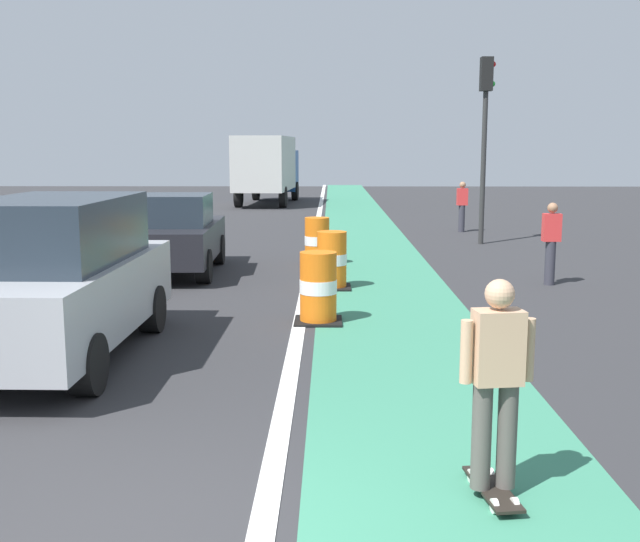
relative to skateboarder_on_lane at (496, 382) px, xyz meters
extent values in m
cube|color=#387F60|center=(-0.21, 11.13, -0.91)|extent=(2.50, 80.00, 0.01)
cube|color=silver|center=(-1.71, 11.13, -0.91)|extent=(0.20, 80.00, 0.01)
cube|color=black|center=(0.00, 0.00, -0.84)|extent=(0.33, 0.82, 0.02)
cylinder|color=silver|center=(-0.11, 0.25, -0.86)|extent=(0.05, 0.11, 0.11)
cylinder|color=silver|center=(0.04, 0.27, -0.86)|extent=(0.05, 0.11, 0.11)
cylinder|color=silver|center=(-0.04, -0.27, -0.86)|extent=(0.05, 0.11, 0.11)
cylinder|color=silver|center=(0.11, -0.25, -0.86)|extent=(0.05, 0.11, 0.11)
cylinder|color=#514C47|center=(-0.10, -0.01, -0.42)|extent=(0.15, 0.15, 0.82)
cylinder|color=#514C47|center=(0.10, 0.01, -0.42)|extent=(0.15, 0.15, 0.82)
cube|color=tan|center=(0.00, 0.00, 0.27)|extent=(0.39, 0.27, 0.56)
cylinder|color=tan|center=(-0.24, -0.03, 0.24)|extent=(0.09, 0.09, 0.48)
cylinder|color=tan|center=(0.24, 0.03, 0.24)|extent=(0.09, 0.09, 0.48)
sphere|color=tan|center=(0.00, 0.00, 0.67)|extent=(0.22, 0.22, 0.22)
cube|color=#9EA0A5|center=(-4.67, 3.80, -0.12)|extent=(1.88, 4.61, 0.90)
cube|color=#232D38|center=(-4.67, 3.80, 0.73)|extent=(1.64, 2.87, 0.80)
cylinder|color=black|center=(-5.47, 5.23, -0.57)|extent=(0.29, 0.68, 0.68)
cylinder|color=black|center=(-3.83, 5.22, -0.57)|extent=(0.29, 0.68, 0.68)
cylinder|color=black|center=(-3.86, 2.37, -0.57)|extent=(0.29, 0.68, 0.68)
cube|color=black|center=(-4.62, 10.49, -0.21)|extent=(2.00, 4.17, 0.72)
cube|color=#232D38|center=(-4.61, 10.25, 0.47)|extent=(1.69, 1.79, 0.64)
cylinder|color=black|center=(-5.49, 11.73, -0.57)|extent=(0.31, 0.69, 0.68)
cylinder|color=black|center=(-3.85, 11.80, -0.57)|extent=(0.31, 0.69, 0.68)
cylinder|color=black|center=(-5.39, 9.19, -0.57)|extent=(0.31, 0.69, 0.68)
cylinder|color=black|center=(-3.75, 9.26, -0.57)|extent=(0.31, 0.69, 0.68)
cylinder|color=orange|center=(-1.43, 5.86, -0.66)|extent=(0.56, 0.56, 0.42)
cylinder|color=white|center=(-1.43, 5.86, -0.35)|extent=(0.57, 0.57, 0.21)
cylinder|color=orange|center=(-1.43, 5.86, -0.03)|extent=(0.56, 0.56, 0.42)
cube|color=black|center=(-1.43, 5.86, -0.89)|extent=(0.73, 0.73, 0.04)
cylinder|color=orange|center=(-1.22, 8.75, -0.66)|extent=(0.56, 0.56, 0.42)
cylinder|color=white|center=(-1.22, 8.75, -0.35)|extent=(0.57, 0.57, 0.21)
cylinder|color=orange|center=(-1.22, 8.75, -0.03)|extent=(0.56, 0.56, 0.42)
cube|color=black|center=(-1.22, 8.75, -0.89)|extent=(0.73, 0.73, 0.04)
cylinder|color=orange|center=(-1.55, 11.71, -0.66)|extent=(0.56, 0.56, 0.42)
cylinder|color=white|center=(-1.55, 11.71, -0.35)|extent=(0.57, 0.57, 0.21)
cylinder|color=orange|center=(-1.55, 11.71, -0.03)|extent=(0.56, 0.56, 0.42)
cube|color=black|center=(-1.55, 11.71, -0.89)|extent=(0.73, 0.73, 0.04)
cube|color=beige|center=(-4.36, 30.45, 1.07)|extent=(2.64, 5.73, 2.50)
cube|color=#19478C|center=(-4.12, 34.29, 0.62)|extent=(2.31, 2.03, 2.10)
cylinder|color=black|center=(-5.16, 34.16, -0.43)|extent=(0.36, 0.98, 0.96)
cylinder|color=black|center=(-3.11, 34.03, -0.43)|extent=(0.36, 0.98, 0.96)
cylinder|color=black|center=(-5.47, 29.12, -0.43)|extent=(0.36, 0.98, 0.96)
cylinder|color=black|center=(-3.42, 28.99, -0.43)|extent=(0.36, 0.98, 0.96)
cylinder|color=#2D2D2D|center=(2.99, 15.68, 1.19)|extent=(0.14, 0.14, 4.20)
cube|color=black|center=(2.99, 15.68, 3.74)|extent=(0.32, 0.32, 0.90)
sphere|color=red|center=(3.16, 15.68, 4.00)|extent=(0.16, 0.16, 0.16)
sphere|color=green|center=(3.16, 15.68, 3.48)|extent=(0.16, 0.16, 0.16)
cylinder|color=#33333D|center=(3.05, 9.18, -0.48)|extent=(0.20, 0.20, 0.86)
cube|color=red|center=(3.05, 9.18, 0.22)|extent=(0.34, 0.20, 0.54)
sphere|color=#9E7051|center=(3.05, 9.18, 0.60)|extent=(0.20, 0.20, 0.20)
cylinder|color=#33333D|center=(2.97, 18.79, -0.48)|extent=(0.20, 0.20, 0.86)
cube|color=red|center=(2.97, 18.79, 0.22)|extent=(0.34, 0.20, 0.54)
sphere|color=#9E7051|center=(2.97, 18.79, 0.60)|extent=(0.20, 0.20, 0.20)
camera|label=1|loc=(-1.24, -5.43, 1.71)|focal=42.30mm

